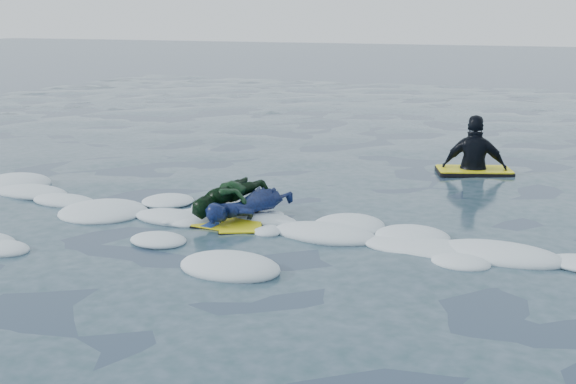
# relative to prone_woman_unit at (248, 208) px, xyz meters

# --- Properties ---
(ground) EXTENTS (120.00, 120.00, 0.00)m
(ground) POSITION_rel_prone_woman_unit_xyz_m (0.23, -1.64, -0.19)
(ground) COLOR #1D2C45
(ground) RESTS_ON ground
(foam_band) EXTENTS (12.00, 3.10, 0.30)m
(foam_band) POSITION_rel_prone_woman_unit_xyz_m (0.23, -0.60, -0.19)
(foam_band) COLOR white
(foam_band) RESTS_ON ground
(prone_woman_unit) EXTENTS (0.94, 1.59, 0.38)m
(prone_woman_unit) POSITION_rel_prone_woman_unit_xyz_m (0.00, 0.00, 0.00)
(prone_woman_unit) COLOR black
(prone_woman_unit) RESTS_ON ground
(prone_child_unit) EXTENTS (0.83, 1.38, 0.51)m
(prone_child_unit) POSITION_rel_prone_woman_unit_xyz_m (-0.25, -0.02, 0.07)
(prone_child_unit) COLOR black
(prone_child_unit) RESTS_ON ground
(waiting_rider_unit) EXTENTS (1.39, 1.07, 1.84)m
(waiting_rider_unit) POSITION_rel_prone_woman_unit_xyz_m (2.17, 4.14, -0.13)
(waiting_rider_unit) COLOR black
(waiting_rider_unit) RESTS_ON ground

